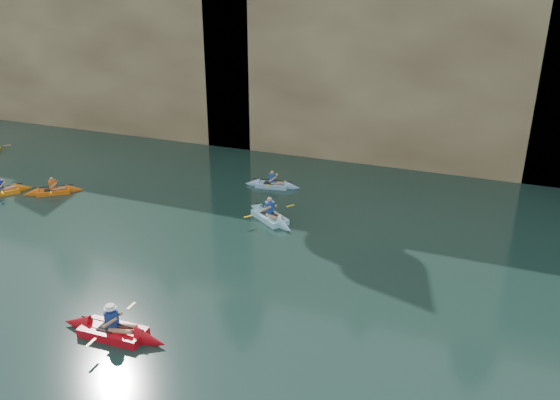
% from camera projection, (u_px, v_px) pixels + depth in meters
% --- Properties ---
extents(cliff, '(70.00, 16.00, 12.00)m').
position_uv_depth(cliff, '(394.00, 44.00, 37.38)').
color(cliff, tan).
rests_on(cliff, ground).
extents(cliff_slab_west, '(26.00, 2.40, 10.56)m').
position_uv_depth(cliff_slab_west, '(90.00, 53.00, 38.45)').
color(cliff_slab_west, tan).
rests_on(cliff_slab_west, ground).
extents(cliff_slab_center, '(24.00, 2.40, 11.40)m').
position_uv_depth(cliff_slab_center, '(403.00, 64.00, 30.43)').
color(cliff_slab_center, tan).
rests_on(cliff_slab_center, ground).
extents(sea_cave_west, '(4.50, 1.00, 4.00)m').
position_uv_depth(sea_cave_west, '(112.00, 104.00, 38.40)').
color(sea_cave_west, black).
rests_on(sea_cave_west, ground).
extents(sea_cave_center, '(3.50, 1.00, 3.20)m').
position_uv_depth(sea_cave_center, '(297.00, 128.00, 33.55)').
color(sea_cave_center, black).
rests_on(sea_cave_center, ground).
extents(sea_cave_east, '(5.00, 1.00, 4.50)m').
position_uv_depth(sea_cave_east, '(549.00, 142.00, 28.30)').
color(sea_cave_east, black).
rests_on(sea_cave_east, ground).
extents(main_kayaker, '(3.63, 2.43, 1.34)m').
position_uv_depth(main_kayaker, '(113.00, 331.00, 16.46)').
color(main_kayaker, red).
rests_on(main_kayaker, ground).
extents(kayaker_orange, '(2.64, 2.31, 1.09)m').
position_uv_depth(kayaker_orange, '(53.00, 191.00, 27.58)').
color(kayaker_orange, orange).
rests_on(kayaker_orange, ground).
extents(kayaker_ltblue_near, '(3.28, 2.60, 1.35)m').
position_uv_depth(kayaker_ltblue_near, '(270.00, 217.00, 24.51)').
color(kayaker_ltblue_near, '#98E6FF').
rests_on(kayaker_ltblue_near, ground).
extents(kayaker_ltblue_mid, '(3.03, 2.22, 1.12)m').
position_uv_depth(kayaker_ltblue_mid, '(272.00, 185.00, 28.43)').
color(kayaker_ltblue_mid, '#89BEE5').
rests_on(kayaker_ltblue_mid, ground).
extents(kayaker_extra_west, '(2.30, 2.82, 1.17)m').
position_uv_depth(kayaker_extra_west, '(1.00, 192.00, 27.48)').
color(kayaker_extra_west, orange).
rests_on(kayaker_extra_west, ground).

